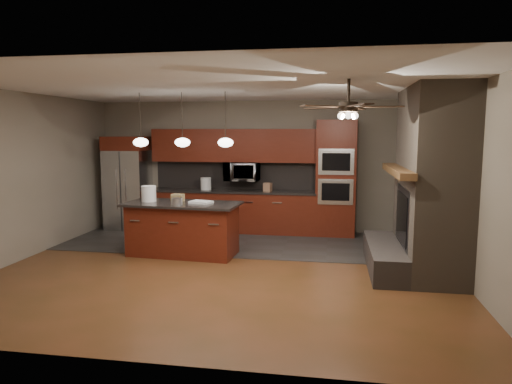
% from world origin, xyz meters
% --- Properties ---
extents(ground, '(7.00, 7.00, 0.00)m').
position_xyz_m(ground, '(0.00, 0.00, 0.00)').
color(ground, brown).
rests_on(ground, ground).
extents(ceiling, '(7.00, 6.00, 0.02)m').
position_xyz_m(ceiling, '(0.00, 0.00, 2.80)').
color(ceiling, white).
rests_on(ceiling, back_wall).
extents(back_wall, '(7.00, 0.02, 2.80)m').
position_xyz_m(back_wall, '(0.00, 3.00, 1.40)').
color(back_wall, gray).
rests_on(back_wall, ground).
extents(right_wall, '(0.02, 6.00, 2.80)m').
position_xyz_m(right_wall, '(3.50, 0.00, 1.40)').
color(right_wall, gray).
rests_on(right_wall, ground).
extents(left_wall, '(0.02, 6.00, 2.80)m').
position_xyz_m(left_wall, '(-3.50, 0.00, 1.40)').
color(left_wall, gray).
rests_on(left_wall, ground).
extents(slate_tile_patch, '(7.00, 2.40, 0.01)m').
position_xyz_m(slate_tile_patch, '(0.00, 1.80, 0.01)').
color(slate_tile_patch, '#2E2C2A').
rests_on(slate_tile_patch, ground).
extents(fireplace_column, '(1.30, 2.10, 2.80)m').
position_xyz_m(fireplace_column, '(3.04, 0.40, 1.30)').
color(fireplace_column, brown).
rests_on(fireplace_column, ground).
extents(back_cabinetry, '(3.59, 0.64, 2.20)m').
position_xyz_m(back_cabinetry, '(-0.48, 2.74, 0.89)').
color(back_cabinetry, '#5A1C10').
rests_on(back_cabinetry, ground).
extents(oven_tower, '(0.80, 0.63, 2.38)m').
position_xyz_m(oven_tower, '(1.70, 2.69, 1.19)').
color(oven_tower, '#5A1C10').
rests_on(oven_tower, ground).
extents(microwave, '(0.73, 0.41, 0.50)m').
position_xyz_m(microwave, '(-0.27, 2.75, 1.30)').
color(microwave, silver).
rests_on(microwave, back_cabinetry).
extents(refrigerator, '(0.87, 0.75, 2.04)m').
position_xyz_m(refrigerator, '(-2.82, 2.62, 1.02)').
color(refrigerator, silver).
rests_on(refrigerator, ground).
extents(kitchen_island, '(2.04, 1.04, 0.92)m').
position_xyz_m(kitchen_island, '(-0.93, 0.70, 0.47)').
color(kitchen_island, '#5A1C10').
rests_on(kitchen_island, ground).
extents(white_bucket, '(0.31, 0.31, 0.28)m').
position_xyz_m(white_bucket, '(-1.56, 0.76, 1.06)').
color(white_bucket, white).
rests_on(white_bucket, kitchen_island).
extents(paint_can, '(0.20, 0.20, 0.12)m').
position_xyz_m(paint_can, '(-0.93, 0.44, 0.98)').
color(paint_can, silver).
rests_on(paint_can, kitchen_island).
extents(paint_tray, '(0.42, 0.34, 0.04)m').
position_xyz_m(paint_tray, '(-0.60, 0.73, 0.94)').
color(paint_tray, white).
rests_on(paint_tray, kitchen_island).
extents(cardboard_box, '(0.23, 0.18, 0.13)m').
position_xyz_m(cardboard_box, '(-1.06, 0.87, 0.98)').
color(cardboard_box, '#957D4D').
rests_on(cardboard_box, kitchen_island).
extents(counter_bucket, '(0.23, 0.23, 0.26)m').
position_xyz_m(counter_bucket, '(-1.06, 2.70, 1.03)').
color(counter_bucket, white).
rests_on(counter_bucket, back_cabinetry).
extents(counter_box, '(0.19, 0.17, 0.18)m').
position_xyz_m(counter_box, '(0.30, 2.65, 0.99)').
color(counter_box, '#996B4F').
rests_on(counter_box, back_cabinetry).
extents(pendant_left, '(0.26, 0.26, 0.92)m').
position_xyz_m(pendant_left, '(-1.65, 0.70, 1.96)').
color(pendant_left, black).
rests_on(pendant_left, ceiling).
extents(pendant_center, '(0.26, 0.26, 0.92)m').
position_xyz_m(pendant_center, '(-0.90, 0.70, 1.96)').
color(pendant_center, black).
rests_on(pendant_center, ceiling).
extents(pendant_right, '(0.26, 0.26, 0.92)m').
position_xyz_m(pendant_right, '(-0.15, 0.70, 1.96)').
color(pendant_right, black).
rests_on(pendant_right, ceiling).
extents(ceiling_fan, '(1.27, 1.33, 0.41)m').
position_xyz_m(ceiling_fan, '(1.80, -0.80, 2.46)').
color(ceiling_fan, black).
rests_on(ceiling_fan, ceiling).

